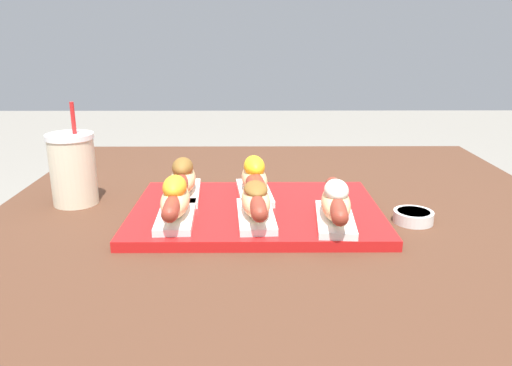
{
  "coord_description": "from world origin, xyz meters",
  "views": [
    {
      "loc": [
        -0.06,
        -0.89,
        1.05
      ],
      "look_at": [
        -0.05,
        -0.02,
        0.79
      ],
      "focal_mm": 35.0,
      "sensor_mm": 36.0,
      "label": 1
    }
  ],
  "objects": [
    {
      "name": "hot_dog_2",
      "position": [
        0.08,
        -0.12,
        0.78
      ],
      "size": [
        0.07,
        0.2,
        0.07
      ],
      "color": "white",
      "rests_on": "serving_tray"
    },
    {
      "name": "drink_cup",
      "position": [
        -0.41,
        0.04,
        0.8
      ],
      "size": [
        0.09,
        0.09,
        0.2
      ],
      "color": "beige",
      "rests_on": "patio_table"
    },
    {
      "name": "hot_dog_3",
      "position": [
        -0.19,
        0.03,
        0.78
      ],
      "size": [
        0.07,
        0.2,
        0.08
      ],
      "color": "white",
      "rests_on": "serving_tray"
    },
    {
      "name": "serving_tray",
      "position": [
        -0.05,
        -0.04,
        0.74
      ],
      "size": [
        0.45,
        0.31,
        0.02
      ],
      "color": "red",
      "rests_on": "patio_table"
    },
    {
      "name": "hot_dog_1",
      "position": [
        -0.05,
        -0.1,
        0.78
      ],
      "size": [
        0.07,
        0.2,
        0.06
      ],
      "color": "white",
      "rests_on": "serving_tray"
    },
    {
      "name": "hot_dog_0",
      "position": [
        -0.19,
        -0.1,
        0.78
      ],
      "size": [
        0.07,
        0.2,
        0.08
      ],
      "color": "white",
      "rests_on": "serving_tray"
    },
    {
      "name": "sauce_bowl",
      "position": [
        0.23,
        -0.07,
        0.74
      ],
      "size": [
        0.07,
        0.07,
        0.02
      ],
      "color": "silver",
      "rests_on": "patio_table"
    },
    {
      "name": "hot_dog_4",
      "position": [
        -0.06,
        0.03,
        0.78
      ],
      "size": [
        0.08,
        0.2,
        0.08
      ],
      "color": "white",
      "rests_on": "serving_tray"
    }
  ]
}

